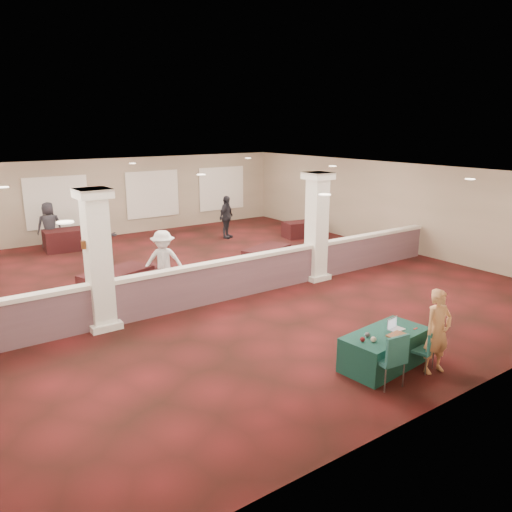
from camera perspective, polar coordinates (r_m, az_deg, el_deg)
ground at (r=14.74m, az=-5.94°, el=-3.18°), size 16.00×16.00×0.00m
wall_back at (r=21.57m, az=-16.66°, el=6.38°), size 16.00×0.04×3.20m
wall_front at (r=8.55m, az=21.38°, el=-6.31°), size 16.00×0.04×3.20m
wall_right at (r=19.45m, az=14.99°, el=5.64°), size 0.04×16.00×3.20m
ceiling at (r=14.09m, az=-6.29°, el=9.30°), size 16.00×16.00×0.02m
partition_wall at (r=13.33m, az=-2.83°, el=-2.50°), size 15.60×0.28×1.10m
column_left at (r=11.62m, az=-17.60°, el=-0.31°), size 0.72×0.72×3.20m
column_right at (r=14.84m, az=6.94°, el=3.46°), size 0.72×0.72×3.20m
sconce_left at (r=11.46m, az=-19.07°, el=1.23°), size 0.12×0.12×0.18m
sconce_right at (r=11.62m, az=-16.43°, el=1.62°), size 0.12×0.12×0.18m
near_table at (r=10.06m, az=14.47°, el=-10.30°), size 1.86×1.06×0.68m
conf_chair_main at (r=10.04m, az=18.87°, el=-9.82°), size 0.49×0.49×0.81m
conf_chair_side at (r=9.23m, az=15.21°, el=-10.93°), size 0.57×0.58×1.02m
woman at (r=9.94m, az=20.03°, el=-8.10°), size 0.64×0.49×1.62m
far_table_front_left at (r=13.91m, az=-15.61°, el=-3.11°), size 2.08×1.49×0.76m
far_table_front_center at (r=14.09m, az=-13.69°, el=-2.93°), size 1.80×1.11×0.68m
far_table_front_right at (r=16.18m, az=1.22°, el=-0.18°), size 1.90×1.41×0.69m
far_table_back_center at (r=19.81m, az=-20.32°, el=1.81°), size 1.98×1.10×0.78m
far_table_back_right at (r=20.83m, az=5.34°, el=3.08°), size 1.69×1.03×0.64m
attendee_a at (r=17.50m, az=-16.81°, el=1.98°), size 0.87×0.58×1.67m
attendee_b at (r=13.95m, az=-10.53°, el=-0.64°), size 1.23×0.99×1.75m
attendee_c at (r=20.42m, az=-3.41°, el=4.46°), size 1.13×0.94×1.74m
attendee_d at (r=20.05m, az=-22.53°, el=3.21°), size 0.93×0.59×1.78m
laptop_base at (r=10.11m, az=15.74°, el=-8.08°), size 0.33×0.24×0.02m
laptop_screen at (r=10.13m, az=15.28°, el=-7.34°), size 0.31×0.04×0.21m
screen_glow at (r=10.13m, az=15.30°, el=-7.42°), size 0.28×0.03×0.18m
knitting at (r=9.84m, az=15.89°, el=-8.72°), size 0.40×0.32×0.03m
yarn_cream at (r=9.46m, az=13.28°, el=-9.26°), size 0.10×0.10×0.10m
yarn_red at (r=9.43m, az=12.08°, el=-9.29°), size 0.09×0.09×0.09m
yarn_grey at (r=9.64m, az=12.62°, el=-8.77°), size 0.10×0.10×0.10m
scissors at (r=10.27m, az=17.77°, el=-7.90°), size 0.11×0.04×0.01m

